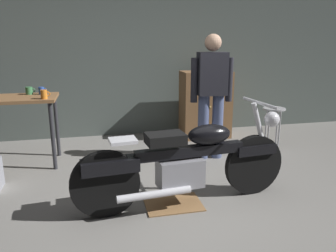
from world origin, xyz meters
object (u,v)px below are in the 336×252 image
at_px(person_standing, 211,92).
at_px(mug_orange_travel, 44,94).
at_px(mug_blue_enamel, 42,91).
at_px(mug_green_speckled, 29,91).
at_px(wooden_dresser, 205,105).
at_px(shop_stool, 274,118).
at_px(motorcycle, 187,161).

xyz_separation_m(person_standing, mug_orange_travel, (-2.12, 0.06, 0.03)).
relative_size(person_standing, mug_blue_enamel, 16.09).
xyz_separation_m(mug_orange_travel, mug_green_speckled, (-0.24, 0.40, -0.01)).
xyz_separation_m(mug_blue_enamel, mug_green_speckled, (-0.16, 0.03, 0.00)).
xyz_separation_m(person_standing, wooden_dresser, (0.27, 0.99, -0.38)).
relative_size(wooden_dresser, mug_orange_travel, 9.76).
xyz_separation_m(mug_orange_travel, mug_blue_enamel, (-0.08, 0.37, -0.01)).
bearing_deg(shop_stool, motorcycle, -142.05).
relative_size(mug_orange_travel, mug_blue_enamel, 1.09).
bearing_deg(shop_stool, mug_orange_travel, -179.45).
xyz_separation_m(wooden_dresser, mug_orange_travel, (-2.38, -0.93, 0.41)).
bearing_deg(mug_green_speckled, wooden_dresser, 11.42).
xyz_separation_m(wooden_dresser, mug_blue_enamel, (-2.46, -0.56, 0.40)).
height_order(wooden_dresser, mug_blue_enamel, wooden_dresser).
height_order(person_standing, shop_stool, person_standing).
height_order(person_standing, mug_blue_enamel, person_standing).
height_order(wooden_dresser, mug_orange_travel, wooden_dresser).
height_order(motorcycle, wooden_dresser, wooden_dresser).
relative_size(person_standing, mug_orange_travel, 14.82).
relative_size(shop_stool, mug_green_speckled, 5.26).
bearing_deg(person_standing, shop_stool, -171.47).
xyz_separation_m(motorcycle, wooden_dresser, (0.95, 2.22, 0.10)).
bearing_deg(wooden_dresser, shop_stool, -50.87).
relative_size(person_standing, shop_stool, 2.61).
bearing_deg(mug_green_speckled, person_standing, -11.10).
relative_size(motorcycle, mug_orange_travel, 19.41).
height_order(shop_stool, mug_orange_travel, mug_orange_travel).
height_order(mug_blue_enamel, mug_green_speckled, same).
relative_size(motorcycle, wooden_dresser, 1.99).
bearing_deg(person_standing, wooden_dresser, -101.47).
distance_m(shop_stool, mug_blue_enamel, 3.25).
bearing_deg(mug_blue_enamel, mug_orange_travel, -78.03).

